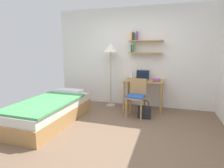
% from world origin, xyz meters
% --- Properties ---
extents(ground_plane, '(5.28, 5.28, 0.00)m').
position_xyz_m(ground_plane, '(0.00, 0.00, 0.00)').
color(ground_plane, brown).
extents(wall_back, '(4.40, 0.27, 2.60)m').
position_xyz_m(wall_back, '(0.00, 2.02, 1.31)').
color(wall_back, white).
rests_on(wall_back, ground_plane).
extents(bed, '(0.97, 2.00, 0.54)m').
position_xyz_m(bed, '(-1.48, 0.28, 0.24)').
color(bed, '#B2844C').
rests_on(bed, ground_plane).
extents(desk, '(0.99, 0.58, 0.76)m').
position_xyz_m(desk, '(0.28, 1.70, 0.61)').
color(desk, '#B2844C').
rests_on(desk, ground_plane).
extents(desk_chair, '(0.46, 0.43, 0.86)m').
position_xyz_m(desk_chair, '(0.19, 1.18, 0.49)').
color(desk_chair, '#B2844C').
rests_on(desk_chair, ground_plane).
extents(standing_lamp, '(0.40, 0.40, 1.67)m').
position_xyz_m(standing_lamp, '(-0.60, 1.73, 1.47)').
color(standing_lamp, '#B2A893').
rests_on(standing_lamp, ground_plane).
extents(laptop, '(0.34, 0.24, 0.23)m').
position_xyz_m(laptop, '(0.23, 1.80, 0.82)').
color(laptop, '#2D2D33').
rests_on(laptop, desk).
extents(water_bottle, '(0.07, 0.07, 0.23)m').
position_xyz_m(water_bottle, '(-0.04, 1.69, 0.88)').
color(water_bottle, silver).
rests_on(water_bottle, desk).
extents(book_stack, '(0.20, 0.25, 0.05)m').
position_xyz_m(book_stack, '(0.58, 1.66, 0.79)').
color(book_stack, silver).
rests_on(book_stack, desk).
extents(handbag, '(0.29, 0.13, 0.42)m').
position_xyz_m(handbag, '(0.40, 1.07, 0.15)').
color(handbag, '#232328').
rests_on(handbag, ground_plane).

